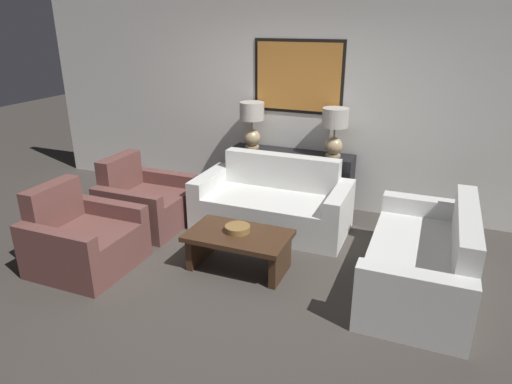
% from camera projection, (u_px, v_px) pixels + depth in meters
% --- Properties ---
extents(ground_plane, '(20.00, 20.00, 0.00)m').
position_uv_depth(ground_plane, '(224.00, 282.00, 4.43)').
color(ground_plane, '#3D3833').
extents(back_wall, '(7.77, 0.12, 2.65)m').
position_uv_depth(back_wall, '(298.00, 105.00, 5.96)').
color(back_wall, silver).
rests_on(back_wall, ground_plane).
extents(console_table, '(1.63, 0.36, 0.77)m').
position_uv_depth(console_table, '(290.00, 179.00, 6.08)').
color(console_table, black).
rests_on(console_table, ground_plane).
extents(table_lamp_left, '(0.32, 0.32, 0.61)m').
position_uv_depth(table_lamp_left, '(252.00, 120.00, 6.00)').
color(table_lamp_left, tan).
rests_on(table_lamp_left, console_table).
extents(table_lamp_right, '(0.32, 0.32, 0.61)m').
position_uv_depth(table_lamp_right, '(335.00, 127.00, 5.61)').
color(table_lamp_right, tan).
rests_on(table_lamp_right, console_table).
extents(couch_by_back_wall, '(1.82, 0.90, 0.83)m').
position_uv_depth(couch_by_back_wall, '(273.00, 205.00, 5.52)').
color(couch_by_back_wall, silver).
rests_on(couch_by_back_wall, ground_plane).
extents(couch_by_side, '(0.90, 1.82, 0.83)m').
position_uv_depth(couch_by_side, '(424.00, 261.00, 4.25)').
color(couch_by_side, silver).
rests_on(couch_by_side, ground_plane).
extents(coffee_table, '(1.02, 0.60, 0.40)m').
position_uv_depth(coffee_table, '(239.00, 243.00, 4.57)').
color(coffee_table, '#3D2616').
rests_on(coffee_table, ground_plane).
extents(decorative_bowl, '(0.25, 0.25, 0.06)m').
position_uv_depth(decorative_bowl, '(238.00, 229.00, 4.56)').
color(decorative_bowl, olive).
rests_on(decorative_bowl, coffee_table).
extents(armchair_near_back_wall, '(0.91, 0.92, 0.85)m').
position_uv_depth(armchair_near_back_wall, '(145.00, 203.00, 5.56)').
color(armchair_near_back_wall, brown).
rests_on(armchair_near_back_wall, ground_plane).
extents(armchair_near_camera, '(0.91, 0.92, 0.85)m').
position_uv_depth(armchair_near_camera, '(83.00, 241.00, 4.63)').
color(armchair_near_camera, brown).
rests_on(armchair_near_camera, ground_plane).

